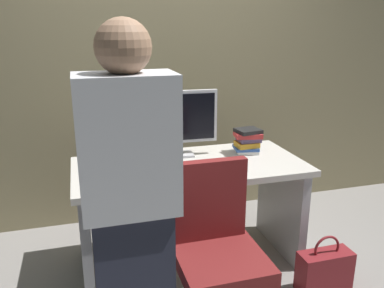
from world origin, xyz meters
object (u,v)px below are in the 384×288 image
at_px(cup_by_monitor, 117,158).
at_px(handbag, 324,270).
at_px(book_stack, 247,140).
at_px(cup_near_keyboard, 139,170).
at_px(mouse, 230,163).
at_px(desk, 190,195).
at_px(person_at_desk, 131,212).
at_px(keyboard, 184,168).
at_px(monitor, 178,120).
at_px(office_chair, 217,262).

height_order(cup_by_monitor, handbag, cup_by_monitor).
relative_size(cup_by_monitor, book_stack, 0.45).
bearing_deg(cup_by_monitor, cup_near_keyboard, -68.42).
xyz_separation_m(mouse, handbag, (0.49, -0.42, -0.62)).
height_order(mouse, cup_by_monitor, cup_by_monitor).
height_order(desk, person_at_desk, person_at_desk).
distance_m(keyboard, book_stack, 0.56).
height_order(monitor, cup_near_keyboard, monitor).
bearing_deg(handbag, desk, 143.87).
height_order(person_at_desk, keyboard, person_at_desk).
bearing_deg(cup_by_monitor, book_stack, 0.19).
relative_size(monitor, handbag, 1.43).
bearing_deg(desk, book_stack, 13.86).
bearing_deg(office_chair, book_stack, 57.47).
height_order(monitor, handbag, monitor).
xyz_separation_m(office_chair, cup_by_monitor, (-0.42, 0.78, 0.35)).
bearing_deg(mouse, desk, 156.10).
relative_size(person_at_desk, keyboard, 3.81).
bearing_deg(book_stack, cup_by_monitor, -179.81).
bearing_deg(book_stack, person_at_desk, -135.80).
xyz_separation_m(desk, cup_near_keyboard, (-0.36, -0.15, 0.27)).
distance_m(keyboard, mouse, 0.30).
xyz_separation_m(office_chair, cup_near_keyboard, (-0.31, 0.52, 0.35)).
xyz_separation_m(monitor, book_stack, (0.48, -0.07, -0.17)).
distance_m(desk, handbag, 0.97).
bearing_deg(monitor, office_chair, -90.95).
distance_m(office_chair, cup_near_keyboard, 0.70).
distance_m(person_at_desk, book_stack, 1.32).
relative_size(keyboard, handbag, 1.14).
height_order(monitor, mouse, monitor).
relative_size(desk, monitor, 2.78).
bearing_deg(desk, person_at_desk, -121.30).
height_order(cup_near_keyboard, cup_by_monitor, cup_by_monitor).
xyz_separation_m(monitor, handbag, (0.75, -0.71, -0.86)).
relative_size(keyboard, cup_near_keyboard, 4.86).
bearing_deg(book_stack, office_chair, -122.53).
distance_m(desk, office_chair, 0.68).
bearing_deg(desk, handbag, -36.13).
bearing_deg(cup_by_monitor, office_chair, -61.89).
bearing_deg(monitor, mouse, -46.86).
relative_size(mouse, handbag, 0.26).
distance_m(monitor, cup_near_keyboard, 0.51).
bearing_deg(keyboard, office_chair, -90.89).
relative_size(desk, handbag, 3.98).
relative_size(person_at_desk, cup_by_monitor, 17.71).
relative_size(monitor, cup_by_monitor, 5.84).
relative_size(book_stack, handbag, 0.55).
bearing_deg(book_stack, keyboard, -158.82).
xyz_separation_m(keyboard, mouse, (0.30, -0.02, 0.01)).
distance_m(mouse, handbag, 0.89).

